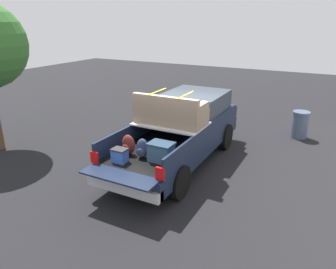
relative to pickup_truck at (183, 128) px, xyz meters
The scene contains 3 objects.
ground_plane 1.05m from the pickup_truck, behind, with size 40.00×40.00×0.00m, color black.
pickup_truck is the anchor object (origin of this frame).
trash_can 4.71m from the pickup_truck, 39.02° to the right, with size 0.60×0.60×0.98m.
Camera 1 is at (-7.77, -3.80, 4.08)m, focal length 33.75 mm.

